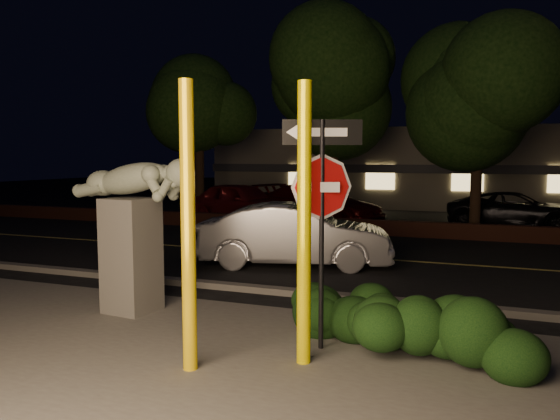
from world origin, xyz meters
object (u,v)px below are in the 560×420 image
object	(u,v)px
signpost	(322,188)
sculpture	(133,218)
yellow_pole_left	(188,228)
yellow_pole_right	(304,226)
parked_car_red	(241,202)
silver_sedan	(295,235)
parked_car_darkred	(319,205)
parked_car_dark	(516,210)

from	to	relation	value
signpost	sculpture	xyz separation A→B (m)	(-3.36, 0.59, -0.59)
yellow_pole_left	sculpture	xyz separation A→B (m)	(-2.11, 1.83, -0.16)
yellow_pole_right	yellow_pole_left	bearing A→B (deg)	-150.33
yellow_pole_left	sculpture	world-z (taller)	yellow_pole_left
signpost	parked_car_red	size ratio (longest dim) A/B	0.65
yellow_pole_right	parked_car_red	xyz separation A→B (m)	(-6.88, 13.03, -0.93)
silver_sedan	parked_car_darkred	distance (m)	8.03
sculpture	silver_sedan	size ratio (longest dim) A/B	0.57
sculpture	parked_car_darkred	xyz separation A→B (m)	(-0.57, 12.38, -0.79)
signpost	yellow_pole_right	bearing A→B (deg)	-117.33
silver_sedan	parked_car_darkred	xyz separation A→B (m)	(-1.78, 7.83, 0.03)
silver_sedan	parked_car_darkred	bearing A→B (deg)	-1.73
signpost	silver_sedan	distance (m)	5.75
silver_sedan	parked_car_dark	size ratio (longest dim) A/B	0.95
yellow_pole_left	yellow_pole_right	bearing A→B (deg)	29.67
signpost	yellow_pole_left	bearing A→B (deg)	-156.95
parked_car_dark	parked_car_darkred	bearing A→B (deg)	108.30
silver_sedan	yellow_pole_right	bearing A→B (deg)	-174.27
sculpture	parked_car_darkred	size ratio (longest dim) A/B	0.48
signpost	parked_car_dark	xyz separation A→B (m)	(2.98, 14.52, -1.50)
parked_car_red	parked_car_darkred	bearing A→B (deg)	-63.13
silver_sedan	signpost	bearing A→B (deg)	-171.75
parked_car_dark	silver_sedan	bearing A→B (deg)	156.95
yellow_pole_right	sculpture	xyz separation A→B (m)	(-3.31, 1.15, -0.17)
parked_car_darkred	parked_car_dark	xyz separation A→B (m)	(6.92, 1.55, -0.11)
yellow_pole_right	sculpture	bearing A→B (deg)	160.82
signpost	parked_car_darkred	bearing A→B (deg)	85.26
yellow_pole_left	parked_car_dark	distance (m)	16.36
yellow_pole_right	parked_car_red	distance (m)	14.77
signpost	silver_sedan	xyz separation A→B (m)	(-2.15, 5.13, -1.42)
yellow_pole_left	yellow_pole_right	world-z (taller)	yellow_pole_right
sculpture	parked_car_dark	xyz separation A→B (m)	(6.35, 13.93, -0.91)
sculpture	parked_car_dark	distance (m)	15.33
sculpture	silver_sedan	distance (m)	4.77
yellow_pole_left	silver_sedan	world-z (taller)	yellow_pole_left
yellow_pole_right	parked_car_dark	bearing A→B (deg)	78.60
signpost	sculpture	size ratio (longest dim) A/B	1.20
yellow_pole_left	parked_car_red	size ratio (longest dim) A/B	0.74
signpost	parked_car_dark	bearing A→B (deg)	56.78
silver_sedan	parked_car_red	world-z (taller)	parked_car_red
yellow_pole_left	yellow_pole_right	size ratio (longest dim) A/B	1.00
parked_car_darkred	parked_car_dark	distance (m)	7.09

